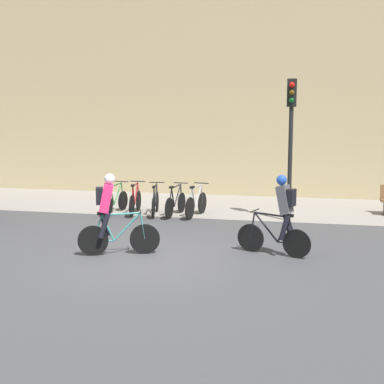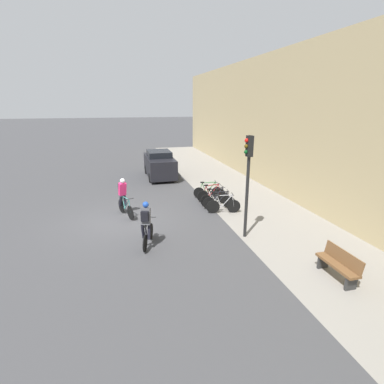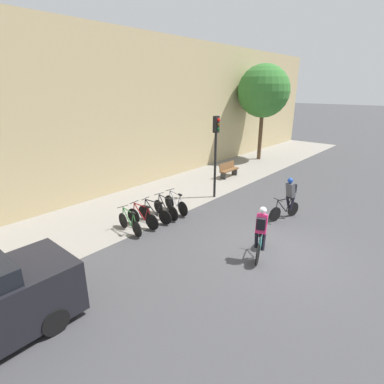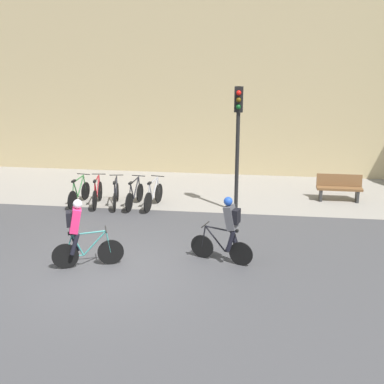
# 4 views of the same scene
# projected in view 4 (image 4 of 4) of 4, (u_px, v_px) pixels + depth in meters

# --- Properties ---
(ground) EXTENTS (200.00, 200.00, 0.00)m
(ground) POSITION_uv_depth(u_px,v_px,m) (107.00, 272.00, 13.01)
(ground) COLOR #3D3D3F
(kerb_strip) EXTENTS (44.00, 4.50, 0.01)m
(kerb_strip) POSITION_uv_depth(u_px,v_px,m) (157.00, 189.00, 19.39)
(kerb_strip) COLOR gray
(kerb_strip) RESTS_ON ground
(building_facade) EXTENTS (44.00, 0.60, 7.91)m
(building_facade) POSITION_uv_depth(u_px,v_px,m) (167.00, 71.00, 20.58)
(building_facade) COLOR tan
(building_facade) RESTS_ON ground
(cyclist_pink) EXTENTS (1.67, 0.69, 1.77)m
(cyclist_pink) POSITION_uv_depth(u_px,v_px,m) (79.00, 232.00, 12.99)
(cyclist_pink) COLOR black
(cyclist_pink) RESTS_ON ground
(cyclist_grey) EXTENTS (1.61, 0.65, 1.75)m
(cyclist_grey) POSITION_uv_depth(u_px,v_px,m) (228.00, 228.00, 13.23)
(cyclist_grey) COLOR black
(cyclist_grey) RESTS_ON ground
(parked_bike_0) EXTENTS (0.46, 1.60, 0.94)m
(parked_bike_0) POSITION_uv_depth(u_px,v_px,m) (79.00, 193.00, 17.69)
(parked_bike_0) COLOR black
(parked_bike_0) RESTS_ON ground
(parked_bike_1) EXTENTS (0.46, 1.63, 0.96)m
(parked_bike_1) POSITION_uv_depth(u_px,v_px,m) (97.00, 194.00, 17.61)
(parked_bike_1) COLOR black
(parked_bike_1) RESTS_ON ground
(parked_bike_2) EXTENTS (0.46, 1.65, 0.94)m
(parked_bike_2) POSITION_uv_depth(u_px,v_px,m) (116.00, 195.00, 17.54)
(parked_bike_2) COLOR black
(parked_bike_2) RESTS_ON ground
(parked_bike_3) EXTENTS (0.46, 1.64, 0.94)m
(parked_bike_3) POSITION_uv_depth(u_px,v_px,m) (135.00, 195.00, 17.47)
(parked_bike_3) COLOR black
(parked_bike_3) RESTS_ON ground
(parked_bike_4) EXTENTS (0.46, 1.63, 0.96)m
(parked_bike_4) POSITION_uv_depth(u_px,v_px,m) (153.00, 196.00, 17.40)
(parked_bike_4) COLOR black
(parked_bike_4) RESTS_ON ground
(traffic_light_pole) EXTENTS (0.26, 0.30, 3.96)m
(traffic_light_pole) POSITION_uv_depth(u_px,v_px,m) (238.00, 128.00, 16.29)
(traffic_light_pole) COLOR black
(traffic_light_pole) RESTS_ON ground
(bench) EXTENTS (1.51, 0.44, 0.89)m
(bench) POSITION_uv_depth(u_px,v_px,m) (339.00, 187.00, 18.01)
(bench) COLOR brown
(bench) RESTS_ON ground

